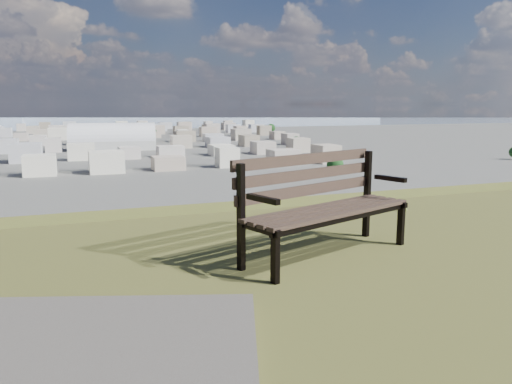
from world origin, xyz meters
name	(u,v)px	position (x,y,z in m)	size (l,w,h in m)	color
park_bench	(321,199)	(0.38, 1.82, 25.55)	(1.93, 1.19, 0.97)	#3C2B22
grass_tufts	(435,362)	(-0.13, -0.44, 25.11)	(12.49, 7.38, 0.28)	brown
arena	(113,141)	(21.78, 302.84, 4.85)	(50.86, 26.19, 20.59)	silver
city_blocks	(73,135)	(0.00, 394.44, 3.50)	(395.00, 361.00, 7.00)	beige
city_trees	(26,142)	(-26.39, 319.00, 4.83)	(406.52, 387.20, 9.98)	#36251B
bay_water	(70,120)	(0.00, 900.00, 0.00)	(2400.00, 700.00, 0.12)	#8799AC
far_hills	(43,105)	(-60.92, 1402.93, 25.47)	(2050.00, 340.00, 60.00)	#92A1B5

